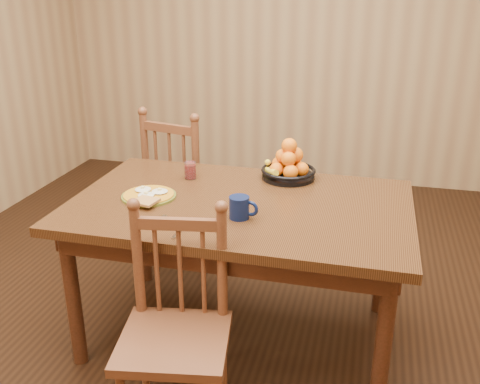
% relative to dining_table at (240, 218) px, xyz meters
% --- Properties ---
extents(room, '(4.52, 5.02, 2.72)m').
position_rel_dining_table_xyz_m(room, '(0.00, 0.00, 0.68)').
color(room, black).
rests_on(room, ground).
extents(dining_table, '(1.60, 1.00, 0.75)m').
position_rel_dining_table_xyz_m(dining_table, '(0.00, 0.00, 0.00)').
color(dining_table, black).
rests_on(dining_table, ground).
extents(chair_far, '(0.54, 0.52, 1.00)m').
position_rel_dining_table_xyz_m(chair_far, '(-0.56, 0.76, -0.18)').
color(chair_far, '#4E2717').
rests_on(chair_far, ground).
extents(chair_near, '(0.48, 0.47, 0.92)m').
position_rel_dining_table_xyz_m(chair_near, '(-0.10, -0.64, -0.22)').
color(chair_near, '#4E2717').
rests_on(chair_near, ground).
extents(breakfast_plate, '(0.26, 0.30, 0.04)m').
position_rel_dining_table_xyz_m(breakfast_plate, '(-0.44, -0.06, 0.10)').
color(breakfast_plate, '#59601E').
rests_on(breakfast_plate, dining_table).
extents(fork, '(0.04, 0.18, 0.00)m').
position_rel_dining_table_xyz_m(fork, '(-0.16, -0.35, 0.09)').
color(fork, silver).
rests_on(fork, dining_table).
extents(spoon, '(0.04, 0.16, 0.01)m').
position_rel_dining_table_xyz_m(spoon, '(-0.28, -0.29, 0.09)').
color(spoon, silver).
rests_on(spoon, dining_table).
extents(coffee_mug, '(0.13, 0.09, 0.10)m').
position_rel_dining_table_xyz_m(coffee_mug, '(0.05, -0.18, 0.14)').
color(coffee_mug, '#091436').
rests_on(coffee_mug, dining_table).
extents(juice_glass, '(0.06, 0.06, 0.09)m').
position_rel_dining_table_xyz_m(juice_glass, '(-0.34, 0.25, 0.13)').
color(juice_glass, silver).
rests_on(juice_glass, dining_table).
extents(fruit_bowl, '(0.29, 0.29, 0.22)m').
position_rel_dining_table_xyz_m(fruit_bowl, '(0.17, 0.38, 0.15)').
color(fruit_bowl, black).
rests_on(fruit_bowl, dining_table).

